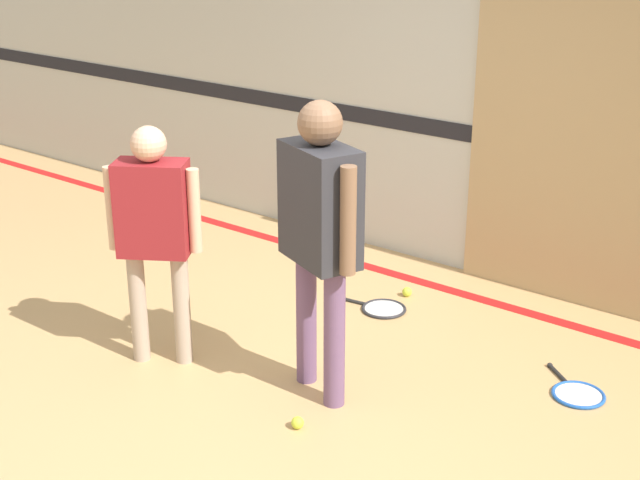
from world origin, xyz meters
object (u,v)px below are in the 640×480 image
person_instructor (320,220)px  racket_second_spare (577,393)px  person_student_left (154,221)px  racket_spare_on_floor (382,308)px  tennis_ball_near_instructor (298,423)px  tennis_ball_by_spare_racket (407,292)px

person_instructor → racket_second_spare: size_ratio=3.36×
person_student_left → racket_spare_on_floor: (0.63, 1.37, -0.86)m
person_instructor → racket_spare_on_floor: 1.51m
racket_spare_on_floor → tennis_ball_near_instructor: 1.52m
person_instructor → racket_spare_on_floor: person_instructor is taller
tennis_ball_near_instructor → tennis_ball_by_spare_racket: (-0.45, 1.73, 0.00)m
racket_second_spare → tennis_ball_near_instructor: 1.57m
person_instructor → person_student_left: (-0.95, -0.29, -0.13)m
person_instructor → person_student_left: person_instructor is taller
person_student_left → tennis_ball_near_instructor: size_ratio=21.41×
person_student_left → tennis_ball_by_spare_racket: 1.96m
person_student_left → racket_second_spare: 2.53m
person_student_left → tennis_ball_by_spare_racket: size_ratio=21.41×
person_instructor → racket_second_spare: 1.73m
person_instructor → tennis_ball_near_instructor: 1.05m
racket_second_spare → tennis_ball_near_instructor: (-1.00, -1.20, 0.02)m
person_instructor → racket_spare_on_floor: (-0.32, 1.08, -1.00)m
person_student_left → tennis_ball_by_spare_racket: person_student_left is taller
person_instructor → racket_second_spare: (1.14, 0.84, -1.00)m
racket_spare_on_floor → tennis_ball_near_instructor: size_ratio=7.74×
racket_spare_on_floor → tennis_ball_near_instructor: tennis_ball_near_instructor is taller
racket_second_spare → racket_spare_on_floor: bearing=29.3°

